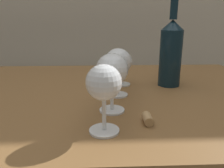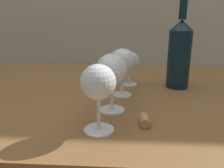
% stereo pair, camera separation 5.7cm
% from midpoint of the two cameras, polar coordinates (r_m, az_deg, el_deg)
% --- Properties ---
extents(dining_table, '(1.44, 0.84, 0.76)m').
position_cam_midpoint_polar(dining_table, '(0.81, -5.62, -7.42)').
color(dining_table, brown).
rests_on(dining_table, ground_plane).
extents(wine_glass_amber, '(0.08, 0.08, 0.15)m').
position_cam_midpoint_polar(wine_glass_amber, '(0.45, -0.00, -0.18)').
color(wine_glass_amber, white).
rests_on(wine_glass_amber, dining_table).
extents(wine_glass_rose, '(0.08, 0.08, 0.15)m').
position_cam_midpoint_polar(wine_glass_rose, '(0.56, 2.91, 3.31)').
color(wine_glass_rose, white).
rests_on(wine_glass_rose, dining_table).
extents(wine_glass_pinot, '(0.08, 0.08, 0.15)m').
position_cam_midpoint_polar(wine_glass_pinot, '(0.68, 5.05, 5.30)').
color(wine_glass_pinot, white).
rests_on(wine_glass_pinot, dining_table).
extents(wine_glass_white, '(0.07, 0.07, 0.12)m').
position_cam_midpoint_polar(wine_glass_white, '(0.80, 6.54, 5.41)').
color(wine_glass_white, white).
rests_on(wine_glass_white, dining_table).
extents(wine_bottle, '(0.08, 0.08, 0.31)m').
position_cam_midpoint_polar(wine_bottle, '(0.82, 18.88, 7.55)').
color(wine_bottle, '#0F232D').
rests_on(wine_bottle, dining_table).
extents(cork, '(0.02, 0.04, 0.02)m').
position_cam_midpoint_polar(cork, '(0.53, 11.52, -9.20)').
color(cork, tan).
rests_on(cork, dining_table).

